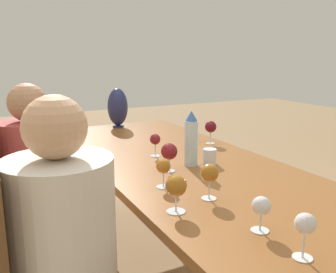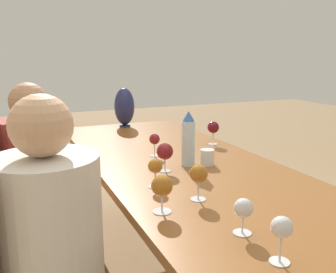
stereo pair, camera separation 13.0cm
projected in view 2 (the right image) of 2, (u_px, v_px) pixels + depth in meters
dining_table at (181, 175)px, 2.02m from camera, size 2.36×0.91×0.77m
water_bottle at (188, 140)px, 1.89m from camera, size 0.07×0.07×0.28m
water_tumbler at (207, 157)px, 1.93m from camera, size 0.07×0.07×0.08m
vase at (124, 107)px, 2.91m from camera, size 0.16×0.16×0.30m
wine_glass_0 at (213, 128)px, 2.35m from camera, size 0.07×0.07×0.15m
wine_glass_1 at (199, 174)px, 1.46m from camera, size 0.07×0.07×0.14m
wine_glass_2 at (165, 152)px, 1.81m from camera, size 0.08×0.08×0.14m
wine_glass_3 at (162, 187)px, 1.34m from camera, size 0.08×0.08×0.14m
wine_glass_4 at (155, 140)px, 2.09m from camera, size 0.06×0.06×0.13m
wine_glass_5 at (282, 229)px, 1.01m from camera, size 0.06×0.06×0.14m
wine_glass_6 at (243, 209)px, 1.18m from camera, size 0.06×0.06×0.12m
wine_glass_7 at (155, 167)px, 1.60m from camera, size 0.06×0.06×0.13m
chair_far at (21, 206)px, 2.03m from camera, size 0.44×0.44×1.00m
person_near at (55, 248)px, 1.37m from camera, size 0.38×0.38×1.21m
person_far at (38, 184)px, 2.04m from camera, size 0.32×0.32×1.19m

